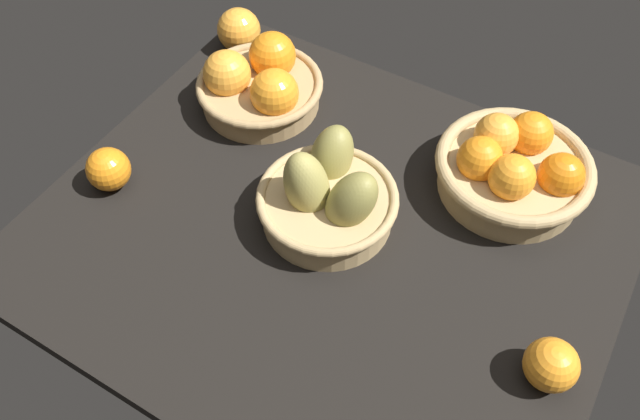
{
  "coord_description": "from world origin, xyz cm",
  "views": [
    {
      "loc": [
        28.37,
        -50.96,
        81.95
      ],
      "look_at": [
        -1.35,
        -0.69,
        7.0
      ],
      "focal_mm": 36.76,
      "sensor_mm": 36.0,
      "label": 1
    }
  ],
  "objects_px": {
    "basket_center_pears": "(328,197)",
    "loose_orange_side_gap": "(239,30)",
    "basket_far_right": "(513,168)",
    "loose_orange_front_gap": "(108,169)",
    "loose_orange_back_gap": "(551,365)",
    "basket_far_left": "(259,84)"
  },
  "relations": [
    {
      "from": "basket_far_left",
      "to": "basket_center_pears",
      "type": "bearing_deg",
      "value": -34.67
    },
    {
      "from": "basket_center_pears",
      "to": "loose_orange_back_gap",
      "type": "distance_m",
      "value": 0.38
    },
    {
      "from": "basket_far_right",
      "to": "loose_orange_front_gap",
      "type": "distance_m",
      "value": 0.62
    },
    {
      "from": "loose_orange_front_gap",
      "to": "basket_center_pears",
      "type": "bearing_deg",
      "value": 20.1
    },
    {
      "from": "loose_orange_side_gap",
      "to": "loose_orange_front_gap",
      "type": "bearing_deg",
      "value": -86.88
    },
    {
      "from": "basket_far_right",
      "to": "basket_center_pears",
      "type": "relative_size",
      "value": 1.09
    },
    {
      "from": "basket_far_left",
      "to": "basket_center_pears",
      "type": "height_order",
      "value": "basket_center_pears"
    },
    {
      "from": "basket_center_pears",
      "to": "loose_orange_side_gap",
      "type": "relative_size",
      "value": 2.73
    },
    {
      "from": "basket_far_right",
      "to": "loose_orange_side_gap",
      "type": "height_order",
      "value": "basket_far_right"
    },
    {
      "from": "loose_orange_front_gap",
      "to": "loose_orange_back_gap",
      "type": "height_order",
      "value": "same"
    },
    {
      "from": "basket_center_pears",
      "to": "loose_orange_side_gap",
      "type": "distance_m",
      "value": 0.43
    },
    {
      "from": "loose_orange_front_gap",
      "to": "loose_orange_side_gap",
      "type": "distance_m",
      "value": 0.38
    },
    {
      "from": "basket_far_right",
      "to": "loose_orange_side_gap",
      "type": "distance_m",
      "value": 0.56
    },
    {
      "from": "basket_far_left",
      "to": "loose_orange_back_gap",
      "type": "xyz_separation_m",
      "value": [
        0.59,
        -0.24,
        -0.01
      ]
    },
    {
      "from": "basket_center_pears",
      "to": "loose_orange_side_gap",
      "type": "height_order",
      "value": "basket_center_pears"
    },
    {
      "from": "basket_center_pears",
      "to": "basket_far_right",
      "type": "bearing_deg",
      "value": 41.71
    },
    {
      "from": "basket_center_pears",
      "to": "loose_orange_side_gap",
      "type": "xyz_separation_m",
      "value": [
        -0.34,
        0.26,
        -0.0
      ]
    },
    {
      "from": "loose_orange_back_gap",
      "to": "basket_center_pears",
      "type": "bearing_deg",
      "value": 167.12
    },
    {
      "from": "basket_far_right",
      "to": "loose_orange_front_gap",
      "type": "relative_size",
      "value": 3.52
    },
    {
      "from": "loose_orange_front_gap",
      "to": "basket_far_right",
      "type": "bearing_deg",
      "value": 29.95
    },
    {
      "from": "basket_center_pears",
      "to": "loose_orange_front_gap",
      "type": "xyz_separation_m",
      "value": [
        -0.32,
        -0.12,
        -0.01
      ]
    },
    {
      "from": "basket_far_left",
      "to": "loose_orange_front_gap",
      "type": "bearing_deg",
      "value": -109.33
    }
  ]
}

